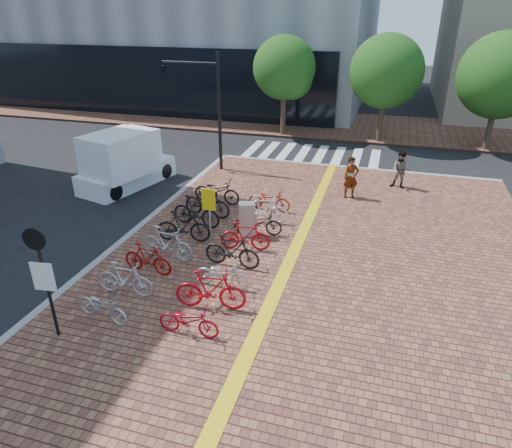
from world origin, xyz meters
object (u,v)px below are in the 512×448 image
(bike_9, at_px, (210,290))
(pedestrian_b, at_px, (401,170))
(bike_4, at_px, (183,226))
(bike_10, at_px, (222,274))
(bike_6, at_px, (207,203))
(box_truck, at_px, (124,160))
(bike_0, at_px, (102,306))
(bike_7, at_px, (217,191))
(bike_15, at_px, (269,200))
(bike_1, at_px, (125,279))
(notice_sign, at_px, (42,270))
(pedestrian_a, at_px, (351,178))
(bike_3, at_px, (167,243))
(bike_12, at_px, (245,236))
(bike_13, at_px, (258,222))
(bike_14, at_px, (264,209))
(yellow_sign, at_px, (209,204))
(traffic_light_pole, at_px, (193,89))
(bike_8, at_px, (189,321))
(bike_5, at_px, (196,211))
(bike_11, at_px, (232,251))
(utility_box, at_px, (247,219))
(bike_2, at_px, (148,258))

(bike_9, distance_m, pedestrian_b, 11.90)
(bike_4, distance_m, bike_10, 3.26)
(bike_6, bearing_deg, box_truck, 69.84)
(bike_10, height_order, box_truck, box_truck)
(bike_0, distance_m, bike_10, 3.40)
(bike_7, distance_m, bike_15, 2.28)
(bike_1, relative_size, bike_10, 1.06)
(notice_sign, bearing_deg, pedestrian_a, 61.82)
(pedestrian_a, distance_m, box_truck, 10.23)
(bike_15, bearing_deg, bike_6, 122.68)
(bike_7, height_order, box_truck, box_truck)
(bike_15, relative_size, notice_sign, 0.57)
(bike_3, xyz_separation_m, bike_12, (2.24, 1.31, -0.06))
(bike_4, height_order, bike_9, bike_9)
(bike_4, relative_size, bike_13, 1.08)
(bike_1, xyz_separation_m, box_truck, (-4.83, 8.10, 0.58))
(bike_1, xyz_separation_m, bike_15, (2.38, 6.89, -0.06))
(bike_14, bearing_deg, yellow_sign, 128.29)
(bike_13, height_order, traffic_light_pole, traffic_light_pole)
(bike_7, height_order, bike_13, bike_7)
(bike_7, xyz_separation_m, bike_8, (2.35, -8.12, -0.11))
(bike_5, height_order, pedestrian_b, pedestrian_b)
(bike_4, distance_m, pedestrian_a, 7.70)
(bike_5, distance_m, bike_8, 6.30)
(bike_0, height_order, traffic_light_pole, traffic_light_pole)
(bike_0, xyz_separation_m, bike_11, (2.35, 3.53, 0.12))
(bike_4, relative_size, bike_6, 0.98)
(bike_12, distance_m, pedestrian_a, 6.41)
(bike_1, bearing_deg, utility_box, -27.86)
(bike_9, distance_m, bike_10, 1.09)
(bike_11, distance_m, utility_box, 2.24)
(bike_8, bearing_deg, bike_14, -1.19)
(bike_2, relative_size, bike_15, 0.95)
(bike_6, bearing_deg, bike_13, -105.67)
(bike_13, relative_size, pedestrian_a, 0.98)
(bike_7, xyz_separation_m, box_truck, (-4.93, 1.09, 0.57))
(bike_4, xyz_separation_m, bike_11, (2.18, -1.15, -0.02))
(bike_2, distance_m, bike_9, 2.79)
(bike_11, distance_m, yellow_sign, 2.38)
(bike_9, xyz_separation_m, bike_14, (-0.09, 5.62, -0.03))
(bike_1, height_order, notice_sign, notice_sign)
(bike_2, height_order, bike_5, bike_5)
(bike_5, xyz_separation_m, bike_9, (2.42, -4.67, 0.00))
(bike_10, distance_m, bike_11, 1.19)
(bike_4, distance_m, bike_6, 2.17)
(utility_box, bearing_deg, bike_13, 25.30)
(bike_2, height_order, bike_10, bike_2)
(bike_13, bearing_deg, bike_4, 110.80)
(bike_2, height_order, pedestrian_b, pedestrian_b)
(notice_sign, bearing_deg, bike_5, 82.85)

